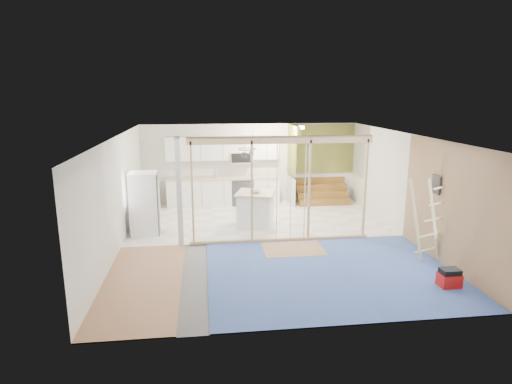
{
  "coord_description": "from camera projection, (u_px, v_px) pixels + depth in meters",
  "views": [
    {
      "loc": [
        -1.52,
        -9.83,
        3.56
      ],
      "look_at": [
        -0.22,
        0.6,
        1.13
      ],
      "focal_mm": 30.0,
      "sensor_mm": 36.0,
      "label": 1
    }
  ],
  "objects": [
    {
      "name": "floor_overlays",
      "position": [
        271.0,
        241.0,
        10.55
      ],
      "size": [
        7.0,
        8.0,
        0.03
      ],
      "color": "white",
      "rests_on": "room"
    },
    {
      "name": "fridge",
      "position": [
        145.0,
        204.0,
        10.9
      ],
      "size": [
        0.74,
        0.72,
        1.62
      ],
      "rotation": [
        0.0,
        0.0,
        0.06
      ],
      "color": "white",
      "rests_on": "room"
    },
    {
      "name": "sheathing_panel",
      "position": [
        452.0,
        207.0,
        8.68
      ],
      "size": [
        0.02,
        4.0,
        2.6
      ],
      "primitive_type": "cube",
      "color": "tan",
      "rests_on": "room"
    },
    {
      "name": "bowl",
      "position": [
        255.0,
        191.0,
        11.43
      ],
      "size": [
        0.28,
        0.28,
        0.07
      ],
      "primitive_type": "imported",
      "rotation": [
        0.0,
        0.0,
        -0.01
      ],
      "color": "beige",
      "rests_on": "island"
    },
    {
      "name": "green_partition",
      "position": [
        313.0,
        175.0,
        14.06
      ],
      "size": [
        2.25,
        1.51,
        2.6
      ],
      "color": "olive",
      "rests_on": "room"
    },
    {
      "name": "room",
      "position": [
        268.0,
        190.0,
        10.19
      ],
      "size": [
        7.01,
        8.01,
        2.61
      ],
      "color": "slate",
      "rests_on": "ground"
    },
    {
      "name": "ladder",
      "position": [
        427.0,
        220.0,
        9.06
      ],
      "size": [
        0.98,
        0.05,
        1.82
      ],
      "rotation": [
        0.0,
        0.0,
        -0.03
      ],
      "color": "#E0D089",
      "rests_on": "room"
    },
    {
      "name": "pot_rack",
      "position": [
        247.0,
        151.0,
        11.83
      ],
      "size": [
        0.52,
        0.52,
        0.72
      ],
      "color": "black",
      "rests_on": "room"
    },
    {
      "name": "upper_cabinets",
      "position": [
        225.0,
        149.0,
        13.66
      ],
      "size": [
        3.6,
        0.41,
        0.85
      ],
      "color": "white",
      "rests_on": "room"
    },
    {
      "name": "soap_bottle_b",
      "position": [
        270.0,
        173.0,
        13.87
      ],
      "size": [
        0.09,
        0.1,
        0.17
      ],
      "primitive_type": "imported",
      "rotation": [
        0.0,
        0.0,
        0.24
      ],
      "color": "white",
      "rests_on": "base_cabinets"
    },
    {
      "name": "ceiling_light",
      "position": [
        299.0,
        128.0,
        12.98
      ],
      "size": [
        0.32,
        0.32,
        0.08
      ],
      "primitive_type": "cylinder",
      "color": "#FFEABF",
      "rests_on": "room"
    },
    {
      "name": "toolbox",
      "position": [
        449.0,
        278.0,
        8.01
      ],
      "size": [
        0.39,
        0.29,
        0.37
      ],
      "rotation": [
        0.0,
        0.0,
        0.01
      ],
      "color": "#B81311",
      "rests_on": "room"
    },
    {
      "name": "island",
      "position": [
        255.0,
        210.0,
        11.61
      ],
      "size": [
        1.22,
        1.22,
        0.96
      ],
      "rotation": [
        0.0,
        0.0,
        -0.29
      ],
      "color": "white",
      "rests_on": "room"
    },
    {
      "name": "base_cabinets",
      "position": [
        202.0,
        194.0,
        13.44
      ],
      "size": [
        4.45,
        2.24,
        0.93
      ],
      "color": "white",
      "rests_on": "room"
    },
    {
      "name": "stud_frame",
      "position": [
        257.0,
        178.0,
        10.09
      ],
      "size": [
        4.66,
        0.14,
        2.6
      ],
      "color": "tan",
      "rests_on": "room"
    },
    {
      "name": "electrical_panel",
      "position": [
        436.0,
        184.0,
        9.17
      ],
      "size": [
        0.04,
        0.3,
        0.4
      ],
      "primitive_type": "cube",
      "color": "#39393E",
      "rests_on": "room"
    },
    {
      "name": "soap_bottle_a",
      "position": [
        216.0,
        173.0,
        13.6
      ],
      "size": [
        0.13,
        0.13,
        0.3
      ],
      "primitive_type": "imported",
      "rotation": [
        0.0,
        0.0,
        0.09
      ],
      "color": "#A3A5B6",
      "rests_on": "base_cabinets"
    }
  ]
}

